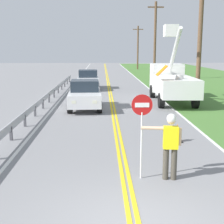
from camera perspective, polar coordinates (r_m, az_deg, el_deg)
centerline_yellow_left at (r=25.99m, az=-0.52°, el=3.33°), size 0.11×110.00×0.01m
centerline_yellow_right at (r=25.99m, az=-0.13°, el=3.33°), size 0.11×110.00×0.01m
edge_line_right at (r=26.33m, az=7.54°, el=3.34°), size 0.12×110.00×0.01m
edge_line_left at (r=26.15m, az=-8.25°, el=3.27°), size 0.12×110.00×0.01m
flagger_worker at (r=8.77m, az=10.28°, el=-5.31°), size 1.08×0.29×1.83m
stop_sign_paddle at (r=8.57m, az=5.31°, el=-0.99°), size 0.56×0.04×2.33m
utility_bucket_truck at (r=22.18m, az=10.44°, el=5.46°), size 2.83×6.87×5.14m
oncoming_sedan_nearest at (r=19.13m, az=-4.83°, el=3.02°), size 2.04×4.17×1.70m
oncoming_sedan_second at (r=28.89m, az=-4.26°, el=5.73°), size 2.03×4.16×1.70m
utility_pole_near at (r=21.19m, az=15.34°, el=12.88°), size 1.80×0.28×8.26m
utility_pole_mid at (r=37.49m, az=7.63°, el=12.54°), size 1.80×0.28×8.70m
utility_pole_far at (r=58.03m, az=4.60°, el=11.45°), size 1.80×0.28×7.54m
traffic_cone_lead at (r=12.57m, az=11.47°, el=-3.71°), size 0.40×0.40×0.70m
guardrail_left_shoulder at (r=20.75m, az=-11.63°, el=2.58°), size 0.10×32.00×0.71m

